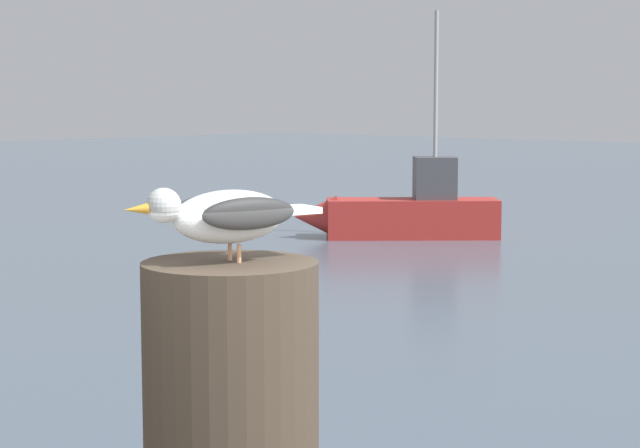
% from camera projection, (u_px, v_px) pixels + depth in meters
% --- Properties ---
extents(seagull, '(0.19, 0.39, 0.14)m').
position_uv_depth(seagull, '(226.00, 214.00, 2.06)').
color(seagull, tan).
rests_on(seagull, mooring_post).
extents(boat_red, '(3.44, 3.35, 4.34)m').
position_uv_depth(boat_red, '(399.00, 212.00, 21.46)').
color(boat_red, '#B72D28').
rests_on(boat_red, ground_plane).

